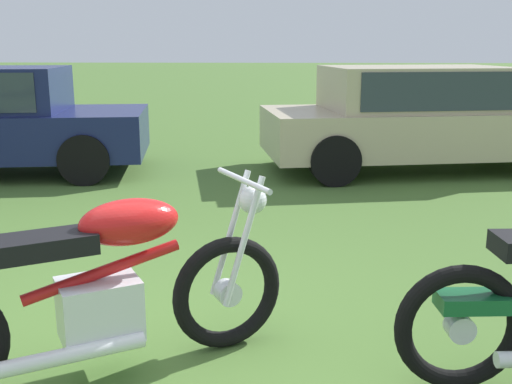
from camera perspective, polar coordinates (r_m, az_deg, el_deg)
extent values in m
plane|color=#476B2D|center=(3.57, -12.83, -15.33)|extent=(120.00, 120.00, 0.00)
torus|color=black|center=(3.51, -2.67, -9.43)|extent=(0.62, 0.40, 0.66)
cylinder|color=silver|center=(3.51, -2.67, -9.43)|extent=(0.17, 0.16, 0.14)
cylinder|color=silver|center=(3.50, -2.44, -3.85)|extent=(0.25, 0.16, 0.72)
cylinder|color=silver|center=(3.35, -1.16, -4.68)|extent=(0.25, 0.16, 0.72)
cube|color=silver|center=(3.29, -14.50, -10.58)|extent=(0.50, 0.46, 0.32)
cylinder|color=red|center=(3.22, -14.19, -7.26)|extent=(0.74, 0.45, 0.23)
ellipsoid|color=red|center=(3.18, -11.81, -2.77)|extent=(0.58, 0.48, 0.24)
cube|color=black|center=(3.12, -20.32, -4.83)|extent=(0.64, 0.50, 0.10)
cylinder|color=silver|center=(3.35, -1.23, 1.12)|extent=(0.34, 0.57, 0.03)
sphere|color=silver|center=(3.41, -0.31, -0.75)|extent=(0.22, 0.22, 0.16)
cylinder|color=silver|center=(3.18, -17.69, -14.53)|extent=(0.74, 0.46, 0.08)
torus|color=black|center=(3.27, 18.61, -11.98)|extent=(0.67, 0.14, 0.66)
cylinder|color=silver|center=(3.27, 18.61, -11.98)|extent=(0.15, 0.11, 0.14)
cube|color=#14592D|center=(3.23, 19.81, -9.65)|extent=(0.37, 0.21, 0.08)
cylinder|color=black|center=(9.47, -14.25, 4.78)|extent=(0.67, 0.31, 0.64)
cylinder|color=black|center=(7.88, -15.85, 2.96)|extent=(0.67, 0.31, 0.64)
cube|color=#BCAD8C|center=(8.80, 15.44, 5.58)|extent=(4.60, 2.51, 0.60)
cube|color=#BCAD8C|center=(8.69, 14.76, 9.37)|extent=(2.64, 1.99, 0.60)
cube|color=#2D3842|center=(8.68, 14.77, 9.50)|extent=(2.29, 1.96, 0.48)
cylinder|color=black|center=(10.21, 21.25, 4.89)|extent=(0.67, 0.33, 0.64)
cylinder|color=black|center=(9.17, 4.75, 4.87)|extent=(0.67, 0.33, 0.64)
cylinder|color=black|center=(7.58, 7.41, 2.97)|extent=(0.67, 0.33, 0.64)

